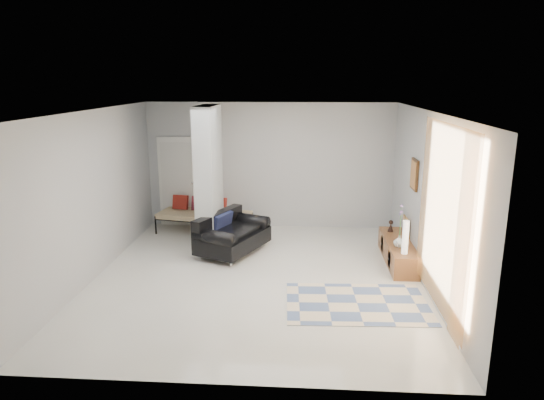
{
  "coord_description": "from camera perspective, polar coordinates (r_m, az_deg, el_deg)",
  "views": [
    {
      "loc": [
        0.77,
        -7.66,
        3.29
      ],
      "look_at": [
        0.21,
        0.6,
        1.22
      ],
      "focal_mm": 32.0,
      "sensor_mm": 36.0,
      "label": 1
    }
  ],
  "objects": [
    {
      "name": "wall_right",
      "position": [
        8.13,
        17.82,
        -0.06
      ],
      "size": [
        0.0,
        6.0,
        6.0
      ],
      "primitive_type": "plane",
      "rotation": [
        1.57,
        0.0,
        -1.57
      ],
      "color": "#ADAFB1",
      "rests_on": "ground"
    },
    {
      "name": "daybed",
      "position": [
        10.76,
        -8.04,
        -1.6
      ],
      "size": [
        2.11,
        1.19,
        0.77
      ],
      "rotation": [
        0.0,
        0.0,
        -0.18
      ],
      "color": "black",
      "rests_on": "floor"
    },
    {
      "name": "cylinder_lamp",
      "position": [
        8.51,
        15.42,
        -4.24
      ],
      "size": [
        0.11,
        0.11,
        0.58
      ],
      "primitive_type": "cylinder",
      "color": "white",
      "rests_on": "media_console"
    },
    {
      "name": "floor",
      "position": [
        8.37,
        -1.76,
        -9.08
      ],
      "size": [
        6.0,
        6.0,
        0.0
      ],
      "primitive_type": "plane",
      "color": "beige",
      "rests_on": "ground"
    },
    {
      "name": "wall_front",
      "position": [
        5.09,
        -5.18,
        -7.82
      ],
      "size": [
        6.0,
        0.0,
        6.0
      ],
      "primitive_type": "plane",
      "rotation": [
        -1.57,
        0.0,
        0.0
      ],
      "color": "#ADAFB1",
      "rests_on": "ground"
    },
    {
      "name": "loveseat",
      "position": [
        9.46,
        -4.91,
        -4.04
      ],
      "size": [
        1.42,
        1.73,
        0.76
      ],
      "rotation": [
        0.0,
        0.0,
        -0.43
      ],
      "color": "silver",
      "rests_on": "floor"
    },
    {
      "name": "ceiling",
      "position": [
        7.71,
        -1.92,
        10.41
      ],
      "size": [
        6.0,
        6.0,
        0.0
      ],
      "primitive_type": "plane",
      "rotation": [
        3.14,
        0.0,
        0.0
      ],
      "color": "white",
      "rests_on": "wall_back"
    },
    {
      "name": "wall_left",
      "position": [
        8.64,
        -20.3,
        0.54
      ],
      "size": [
        0.0,
        6.0,
        6.0
      ],
      "primitive_type": "plane",
      "rotation": [
        1.57,
        0.0,
        1.57
      ],
      "color": "#ADAFB1",
      "rests_on": "ground"
    },
    {
      "name": "area_rug",
      "position": [
        7.57,
        9.97,
        -11.88
      ],
      "size": [
        2.17,
        1.49,
        0.01
      ],
      "primitive_type": "cube",
      "rotation": [
        0.0,
        0.0,
        0.04
      ],
      "color": "beige",
      "rests_on": "floor"
    },
    {
      "name": "curtain",
      "position": [
        7.03,
        19.4,
        -1.94
      ],
      "size": [
        0.0,
        2.55,
        2.55
      ],
      "primitive_type": "plane",
      "rotation": [
        1.57,
        0.0,
        1.57
      ],
      "color": "#FFA443",
      "rests_on": "wall_right"
    },
    {
      "name": "vase",
      "position": [
        8.87,
        14.74,
        -4.71
      ],
      "size": [
        0.22,
        0.22,
        0.21
      ],
      "primitive_type": "imported",
      "rotation": [
        0.0,
        0.0,
        -0.09
      ],
      "color": "silver",
      "rests_on": "media_console"
    },
    {
      "name": "wall_art",
      "position": [
        8.93,
        16.41,
        2.91
      ],
      "size": [
        0.04,
        0.45,
        0.55
      ],
      "primitive_type": "cube",
      "color": "#3E2511",
      "rests_on": "wall_right"
    },
    {
      "name": "hallway_door",
      "position": [
        11.23,
        -11.05,
        2.15
      ],
      "size": [
        0.85,
        0.06,
        2.04
      ],
      "primitive_type": "cube",
      "color": "silver",
      "rests_on": "floor"
    },
    {
      "name": "partition_column",
      "position": [
        9.63,
        -7.43,
        2.63
      ],
      "size": [
        0.35,
        1.2,
        2.8
      ],
      "primitive_type": "cube",
      "color": "#AEB4B5",
      "rests_on": "floor"
    },
    {
      "name": "media_console",
      "position": [
        9.27,
        14.58,
        -5.85
      ],
      "size": [
        0.45,
        1.82,
        0.8
      ],
      "color": "brown",
      "rests_on": "floor"
    },
    {
      "name": "bronze_figurine",
      "position": [
        9.7,
        13.79,
        -2.99
      ],
      "size": [
        0.12,
        0.12,
        0.23
      ],
      "primitive_type": null,
      "rotation": [
        0.0,
        0.0,
        -0.02
      ],
      "color": "black",
      "rests_on": "media_console"
    },
    {
      "name": "wall_back",
      "position": [
        10.85,
        -0.28,
        4.04
      ],
      "size": [
        6.0,
        0.0,
        6.0
      ],
      "primitive_type": "plane",
      "rotation": [
        1.57,
        0.0,
        0.0
      ],
      "color": "#ADAFB1",
      "rests_on": "ground"
    }
  ]
}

